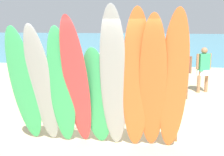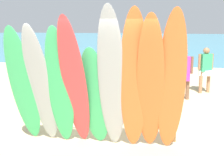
# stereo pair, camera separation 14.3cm
# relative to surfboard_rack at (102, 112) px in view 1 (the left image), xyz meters

# --- Properties ---
(ground) EXTENTS (60.00, 60.00, 0.00)m
(ground) POSITION_rel_surfboard_rack_xyz_m (0.00, 14.00, -0.56)
(ground) COLOR #D3BC8C
(ocean_water) EXTENTS (60.00, 40.00, 0.02)m
(ocean_water) POSITION_rel_surfboard_rack_xyz_m (0.00, 30.17, -0.55)
(ocean_water) COLOR teal
(ocean_water) RESTS_ON ground
(surfboard_rack) EXTENTS (3.21, 0.07, 0.71)m
(surfboard_rack) POSITION_rel_surfboard_rack_xyz_m (0.00, 0.00, 0.00)
(surfboard_rack) COLOR brown
(surfboard_rack) RESTS_ON ground
(surfboard_green_0) EXTENTS (0.58, 0.87, 2.40)m
(surfboard_green_0) POSITION_rel_surfboard_rack_xyz_m (-1.43, -0.63, 0.64)
(surfboard_green_0) COLOR #38B266
(surfboard_green_0) RESTS_ON ground
(surfboard_grey_1) EXTENTS (0.58, 0.94, 2.44)m
(surfboard_grey_1) POSITION_rel_surfboard_rack_xyz_m (-1.05, -0.67, 0.66)
(surfboard_grey_1) COLOR #999EA3
(surfboard_grey_1) RESTS_ON ground
(surfboard_green_2) EXTENTS (0.54, 0.85, 2.40)m
(surfboard_green_2) POSITION_rel_surfboard_rack_xyz_m (-0.66, -0.67, 0.64)
(surfboard_green_2) COLOR #38B266
(surfboard_green_2) RESTS_ON ground
(surfboard_red_3) EXTENTS (0.53, 1.07, 2.59)m
(surfboard_red_3) POSITION_rel_surfboard_rack_xyz_m (-0.35, -0.72, 0.73)
(surfboard_red_3) COLOR #D13D42
(surfboard_red_3) RESTS_ON ground
(surfboard_green_4) EXTENTS (0.64, 0.70, 2.02)m
(surfboard_green_4) POSITION_rel_surfboard_rack_xyz_m (-0.01, -0.53, 0.45)
(surfboard_green_4) COLOR #38B266
(surfboard_green_4) RESTS_ON ground
(surfboard_grey_5) EXTENTS (0.51, 0.91, 2.76)m
(surfboard_grey_5) POSITION_rel_surfboard_rack_xyz_m (0.35, -0.69, 0.82)
(surfboard_grey_5) COLOR #999EA3
(surfboard_grey_5) RESTS_ON ground
(surfboard_orange_6) EXTENTS (0.58, 0.87, 2.72)m
(surfboard_orange_6) POSITION_rel_surfboard_rack_xyz_m (0.75, -0.67, 0.80)
(surfboard_orange_6) COLOR orange
(surfboard_orange_6) RESTS_ON ground
(surfboard_orange_7) EXTENTS (0.51, 0.98, 2.62)m
(surfboard_orange_7) POSITION_rel_surfboard_rack_xyz_m (1.05, -0.68, 0.75)
(surfboard_orange_7) COLOR orange
(surfboard_orange_7) RESTS_ON ground
(surfboard_orange_8) EXTENTS (0.57, 0.88, 2.70)m
(surfboard_orange_8) POSITION_rel_surfboard_rack_xyz_m (1.42, -0.65, 0.79)
(surfboard_orange_8) COLOR orange
(surfboard_orange_8) RESTS_ON ground
(beachgoer_near_rack) EXTENTS (0.60, 0.25, 1.59)m
(beachgoer_near_rack) POSITION_rel_surfboard_rack_xyz_m (1.90, 3.46, 0.35)
(beachgoer_near_rack) COLOR brown
(beachgoer_near_rack) RESTS_ON ground
(beachgoer_photographing) EXTENTS (0.53, 0.36, 1.57)m
(beachgoer_photographing) POSITION_rel_surfboard_rack_xyz_m (2.71, 4.49, 0.34)
(beachgoer_photographing) COLOR #9E704C
(beachgoer_photographing) RESTS_ON ground
(beachgoer_midbeach) EXTENTS (0.42, 0.58, 1.62)m
(beachgoer_midbeach) POSITION_rel_surfboard_rack_xyz_m (-2.47, 3.69, 0.37)
(beachgoer_midbeach) COLOR brown
(beachgoer_midbeach) RESTS_ON ground
(beachgoer_by_water) EXTENTS (0.40, 0.55, 1.55)m
(beachgoer_by_water) POSITION_rel_surfboard_rack_xyz_m (-1.69, 3.02, 0.33)
(beachgoer_by_water) COLOR tan
(beachgoer_by_water) RESTS_ON ground
(distant_boat) EXTENTS (3.31, 1.30, 0.26)m
(distant_boat) POSITION_rel_surfboard_rack_xyz_m (-2.10, 14.47, -0.45)
(distant_boat) COLOR silver
(distant_boat) RESTS_ON ground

